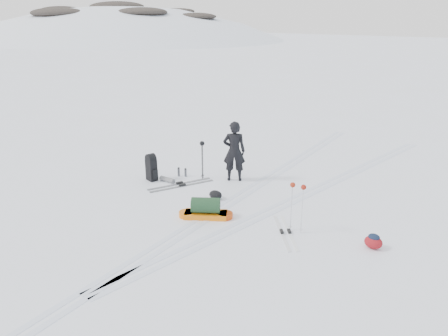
{
  "coord_description": "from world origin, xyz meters",
  "views": [
    {
      "loc": [
        6.45,
        -8.7,
        4.84
      ],
      "look_at": [
        -0.21,
        0.07,
        0.95
      ],
      "focal_mm": 35.0,
      "sensor_mm": 36.0,
      "label": 1
    }
  ],
  "objects_px": {
    "expedition_rucksack": "(153,168)",
    "ski_poles_black": "(202,148)",
    "skier": "(234,151)",
    "pulk_sled": "(206,210)"
  },
  "relations": [
    {
      "from": "skier",
      "to": "pulk_sled",
      "type": "relative_size",
      "value": 1.36
    },
    {
      "from": "expedition_rucksack",
      "to": "skier",
      "type": "bearing_deg",
      "value": 51.59
    },
    {
      "from": "skier",
      "to": "pulk_sled",
      "type": "bearing_deg",
      "value": 75.97
    },
    {
      "from": "pulk_sled",
      "to": "expedition_rucksack",
      "type": "relative_size",
      "value": 1.44
    },
    {
      "from": "expedition_rucksack",
      "to": "ski_poles_black",
      "type": "xyz_separation_m",
      "value": [
        1.08,
        1.05,
        0.59
      ]
    },
    {
      "from": "skier",
      "to": "pulk_sled",
      "type": "xyz_separation_m",
      "value": [
        0.98,
        -2.56,
        -0.73
      ]
    },
    {
      "from": "expedition_rucksack",
      "to": "ski_poles_black",
      "type": "relative_size",
      "value": 0.78
    },
    {
      "from": "pulk_sled",
      "to": "ski_poles_black",
      "type": "relative_size",
      "value": 1.13
    },
    {
      "from": "skier",
      "to": "expedition_rucksack",
      "type": "height_order",
      "value": "skier"
    },
    {
      "from": "ski_poles_black",
      "to": "expedition_rucksack",
      "type": "bearing_deg",
      "value": -121.51
    }
  ]
}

